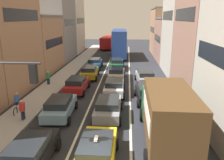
# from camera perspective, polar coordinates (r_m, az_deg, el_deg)

# --- Properties ---
(sidewalk_left) EXTENTS (2.60, 64.00, 0.14)m
(sidewalk_left) POSITION_cam_1_polar(r_m,az_deg,el_deg) (30.13, -11.73, 1.52)
(sidewalk_left) COLOR #ACACAC
(sidewalk_left) RESTS_ON ground
(lane_stripe_left) EXTENTS (0.16, 60.00, 0.01)m
(lane_stripe_left) POSITION_cam_1_polar(r_m,az_deg,el_deg) (29.21, -2.24, 1.26)
(lane_stripe_left) COLOR silver
(lane_stripe_left) RESTS_ON ground
(lane_stripe_right) EXTENTS (0.16, 60.00, 0.01)m
(lane_stripe_right) POSITION_cam_1_polar(r_m,az_deg,el_deg) (29.04, 4.45, 1.14)
(lane_stripe_right) COLOR silver
(lane_stripe_right) RESTS_ON ground
(building_row_left) EXTENTS (7.20, 43.90, 13.86)m
(building_row_left) POSITION_cam_1_polar(r_m,az_deg,el_deg) (32.66, -20.76, 12.55)
(building_row_left) COLOR #9E7556
(building_row_left) RESTS_ON ground
(building_row_right) EXTENTS (7.20, 43.90, 13.94)m
(building_row_right) POSITION_cam_1_polar(r_m,az_deg,el_deg) (30.14, 20.82, 11.79)
(building_row_right) COLOR #9E7556
(building_row_right) RESTS_ON ground
(removalist_box_truck) EXTENTS (2.77, 7.73, 3.58)m
(removalist_box_truck) POSITION_cam_1_polar(r_m,az_deg,el_deg) (13.35, 13.68, -8.09)
(removalist_box_truck) COLOR #1E5933
(removalist_box_truck) RESTS_ON ground
(taxi_centre_lane_front) EXTENTS (2.06, 4.30, 1.66)m
(taxi_centre_lane_front) POSITION_cam_1_polar(r_m,az_deg,el_deg) (11.74, -3.90, -17.69)
(taxi_centre_lane_front) COLOR yellow
(taxi_centre_lane_front) RESTS_ON ground
(sedan_left_lane_front) EXTENTS (2.12, 4.33, 1.49)m
(sedan_left_lane_front) POSITION_cam_1_polar(r_m,az_deg,el_deg) (12.31, -20.12, -17.00)
(sedan_left_lane_front) COLOR black
(sedan_left_lane_front) RESTS_ON ground
(sedan_centre_lane_second) EXTENTS (2.07, 4.31, 1.49)m
(sedan_centre_lane_second) POSITION_cam_1_polar(r_m,az_deg,el_deg) (16.81, -0.99, -6.91)
(sedan_centre_lane_second) COLOR gray
(sedan_centre_lane_second) RESTS_ON ground
(wagon_left_lane_second) EXTENTS (2.22, 4.38, 1.49)m
(wagon_left_lane_second) POSITION_cam_1_polar(r_m,az_deg,el_deg) (17.35, -13.16, -6.62)
(wagon_left_lane_second) COLOR #759EB7
(wagon_left_lane_second) RESTS_ON ground
(hatchback_centre_lane_third) EXTENTS (2.07, 4.30, 1.49)m
(hatchback_centre_lane_third) POSITION_cam_1_polar(r_m,az_deg,el_deg) (21.69, 0.58, -1.66)
(hatchback_centre_lane_third) COLOR silver
(hatchback_centre_lane_third) RESTS_ON ground
(sedan_left_lane_third) EXTENTS (2.09, 4.32, 1.49)m
(sedan_left_lane_third) POSITION_cam_1_polar(r_m,az_deg,el_deg) (22.64, -8.94, -1.11)
(sedan_left_lane_third) COLOR #A51E1E
(sedan_left_lane_third) RESTS_ON ground
(coupe_centre_lane_fourth) EXTENTS (2.07, 4.31, 1.49)m
(coupe_centre_lane_fourth) POSITION_cam_1_polar(r_m,az_deg,el_deg) (26.88, 1.18, 1.75)
(coupe_centre_lane_fourth) COLOR beige
(coupe_centre_lane_fourth) RESTS_ON ground
(sedan_left_lane_fourth) EXTENTS (2.16, 4.35, 1.49)m
(sedan_left_lane_fourth) POSITION_cam_1_polar(r_m,az_deg,el_deg) (27.69, -5.74, 2.08)
(sedan_left_lane_fourth) COLOR #B29319
(sedan_left_lane_fourth) RESTS_ON ground
(sedan_centre_lane_fifth) EXTENTS (2.17, 4.36, 1.49)m
(sedan_centre_lane_fifth) POSITION_cam_1_polar(r_m,az_deg,el_deg) (32.69, 1.28, 4.25)
(sedan_centre_lane_fifth) COLOR #19592D
(sedan_centre_lane_fifth) RESTS_ON ground
(sedan_left_lane_fifth) EXTENTS (2.09, 4.32, 1.49)m
(sedan_left_lane_fifth) POSITION_cam_1_polar(r_m,az_deg,el_deg) (33.13, -4.44, 4.36)
(sedan_left_lane_fifth) COLOR #194C8C
(sedan_left_lane_fifth) RESTS_ON ground
(sedan_right_lane_behind_truck) EXTENTS (2.23, 4.38, 1.49)m
(sedan_right_lane_behind_truck) POSITION_cam_1_polar(r_m,az_deg,el_deg) (20.07, 9.00, -3.31)
(sedan_right_lane_behind_truck) COLOR black
(sedan_right_lane_behind_truck) RESTS_ON ground
(wagon_right_lane_far) EXTENTS (2.29, 4.41, 1.49)m
(wagon_right_lane_far) POSITION_cam_1_polar(r_m,az_deg,el_deg) (25.53, 8.46, 0.83)
(wagon_right_lane_far) COLOR gray
(wagon_right_lane_far) RESTS_ON ground
(bus_mid_queue_primary) EXTENTS (3.09, 10.58, 5.06)m
(bus_mid_queue_primary) POSITION_cam_1_polar(r_m,az_deg,el_deg) (42.21, 1.85, 9.61)
(bus_mid_queue_primary) COLOR navy
(bus_mid_queue_primary) RESTS_ON ground
(bus_far_queue_secondary) EXTENTS (3.20, 10.61, 2.90)m
(bus_far_queue_secondary) POSITION_cam_1_polar(r_m,az_deg,el_deg) (54.77, -0.94, 9.87)
(bus_far_queue_secondary) COLOR #B21919
(bus_far_queue_secondary) RESTS_ON ground
(cyclist_on_sidewalk) EXTENTS (0.50, 1.73, 1.72)m
(cyclist_on_sidewalk) POSITION_cam_1_polar(r_m,az_deg,el_deg) (18.90, -23.00, -5.45)
(cyclist_on_sidewalk) COLOR black
(cyclist_on_sidewalk) RESTS_ON ground
(pedestrian_near_kerb) EXTENTS (0.35, 0.46, 1.66)m
(pedestrian_near_kerb) POSITION_cam_1_polar(r_m,az_deg,el_deg) (25.45, -15.97, 0.69)
(pedestrian_near_kerb) COLOR #262D47
(pedestrian_near_kerb) RESTS_ON ground
(pedestrian_mid_sidewalk) EXTENTS (0.34, 0.52, 1.66)m
(pedestrian_mid_sidewalk) POSITION_cam_1_polar(r_m,az_deg,el_deg) (17.30, -21.89, -6.91)
(pedestrian_mid_sidewalk) COLOR #262D47
(pedestrian_mid_sidewalk) RESTS_ON ground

